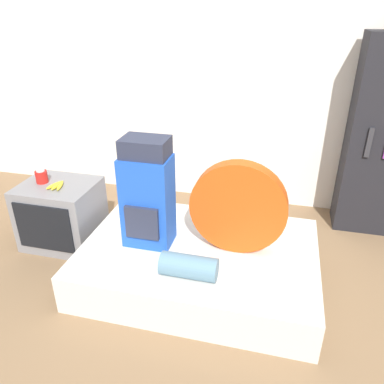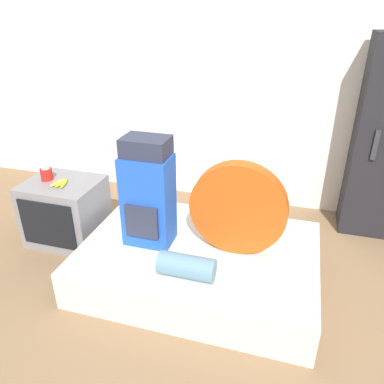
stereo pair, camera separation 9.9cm
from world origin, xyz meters
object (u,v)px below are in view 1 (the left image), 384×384
object	(u,v)px
backpack	(147,195)
tent_bag	(238,208)
television	(62,214)
sleeping_roll	(189,266)
canister	(41,176)

from	to	relation	value
backpack	tent_bag	world-z (taller)	backpack
tent_bag	television	bearing A→B (deg)	174.24
backpack	tent_bag	distance (m)	0.66
sleeping_roll	canister	world-z (taller)	canister
tent_bag	canister	distance (m)	1.71
tent_bag	television	world-z (taller)	tent_bag
tent_bag	canister	bearing A→B (deg)	174.26
television	canister	size ratio (longest dim) A/B	5.24
television	canister	world-z (taller)	canister
tent_bag	sleeping_roll	xyz separation A→B (m)	(-0.26, -0.40, -0.27)
backpack	television	distance (m)	1.02
backpack	sleeping_roll	world-z (taller)	backpack
tent_bag	sleeping_roll	distance (m)	0.55
television	canister	xyz separation A→B (m)	(-0.14, 0.01, 0.34)
canister	sleeping_roll	bearing A→B (deg)	-21.63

